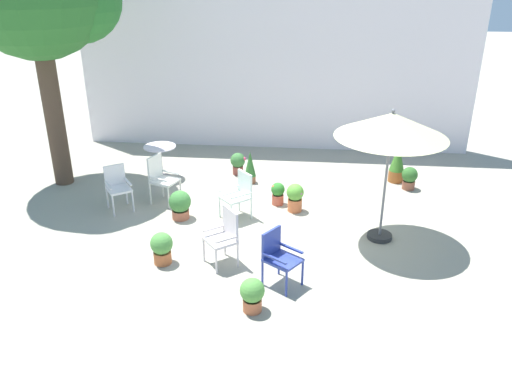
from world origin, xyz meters
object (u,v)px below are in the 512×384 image
patio_chair_1 (279,255)px  potted_plant_0 (238,162)px  patio_chair_3 (161,176)px  potted_plant_1 (278,193)px  patio_chair_2 (239,193)px  potted_plant_7 (397,163)px  potted_plant_5 (295,197)px  cafe_table_0 (160,156)px  patio_chair_0 (117,185)px  potted_plant_6 (250,167)px  patio_chair_4 (225,234)px  potted_plant_2 (252,294)px  potted_plant_8 (180,204)px  patio_umbrella_0 (392,126)px  potted_plant_4 (409,177)px  potted_plant_3 (162,247)px

patio_chair_1 → potted_plant_0: (-1.20, 4.35, -0.22)m
patio_chair_3 → potted_plant_1: bearing=2.8°
patio_chair_2 → potted_plant_7: patio_chair_2 is taller
patio_chair_2 → potted_plant_5: size_ratio=1.57×
potted_plant_0 → cafe_table_0: bearing=-166.9°
patio_chair_0 → potted_plant_7: size_ratio=1.01×
patio_chair_3 → potted_plant_0: 2.15m
potted_plant_6 → potted_plant_5: bearing=-52.1°
patio_chair_4 → potted_plant_2: bearing=-64.8°
cafe_table_0 → potted_plant_8: (0.90, -1.96, -0.23)m
patio_umbrella_0 → potted_plant_6: bearing=138.5°
patio_umbrella_0 → potted_plant_6: size_ratio=3.23×
patio_umbrella_0 → patio_chair_1: 2.82m
patio_umbrella_0 → patio_chair_0: 5.32m
potted_plant_6 → potted_plant_1: bearing=-57.3°
potted_plant_1 → potted_plant_2: (-0.14, -3.54, 0.03)m
patio_chair_0 → patio_chair_4: bearing=-36.6°
potted_plant_4 → potted_plant_2: bearing=-122.4°
cafe_table_0 → potted_plant_4: bearing=-0.8°
potted_plant_4 → patio_chair_1: bearing=-123.8°
patio_chair_3 → potted_plant_6: 2.07m
patio_chair_0 → patio_chair_2: 2.44m
patio_chair_0 → potted_plant_4: 6.13m
patio_chair_2 → potted_plant_1: bearing=42.4°
cafe_table_0 → potted_plant_3: (0.99, -3.57, -0.23)m
patio_chair_1 → potted_plant_4: patio_chair_1 is taller
patio_chair_1 → potted_plant_7: size_ratio=1.00×
potted_plant_2 → patio_umbrella_0: bearing=48.6°
cafe_table_0 → potted_plant_7: bearing=3.5°
patio_umbrella_0 → cafe_table_0: size_ratio=3.11×
patio_chair_0 → potted_plant_0: size_ratio=1.73×
patio_chair_1 → potted_plant_1: 2.83m
cafe_table_0 → potted_plant_8: size_ratio=1.34×
patio_chair_2 → potted_plant_7: size_ratio=1.03×
potted_plant_1 → patio_chair_3: bearing=-177.2°
patio_chair_0 → potted_plant_1: patio_chair_0 is taller
potted_plant_8 → patio_umbrella_0: bearing=-6.3°
patio_chair_1 → potted_plant_5: (0.17, 2.54, -0.20)m
patio_umbrella_0 → potted_plant_8: patio_umbrella_0 is taller
potted_plant_4 → potted_plant_8: 4.97m
patio_chair_0 → patio_chair_4: (2.42, -1.80, 0.02)m
patio_umbrella_0 → patio_chair_3: 4.67m
potted_plant_8 → potted_plant_1: bearing=24.3°
patio_umbrella_0 → potted_plant_8: 4.14m
patio_chair_0 → potted_plant_2: bearing=-45.2°
potted_plant_0 → potted_plant_1: 1.84m
patio_umbrella_0 → patio_chair_2: size_ratio=2.63×
potted_plant_2 → potted_plant_4: (2.92, 4.60, -0.01)m
potted_plant_1 → potted_plant_4: potted_plant_4 is taller
patio_chair_2 → potted_plant_5: patio_chair_2 is taller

